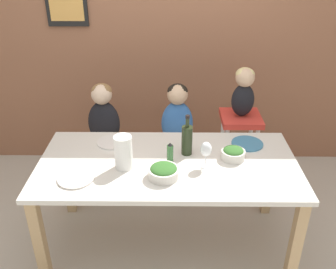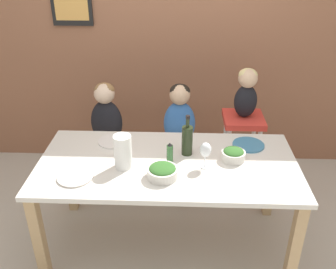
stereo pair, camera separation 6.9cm
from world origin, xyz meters
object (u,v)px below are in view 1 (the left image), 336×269
(wine_glass_near, at_px, (206,150))
(dinner_plate_back_left, at_px, (113,142))
(chair_far_center, at_px, (177,151))
(chair_right_highchair, at_px, (239,133))
(person_child_left, at_px, (103,114))
(chair_far_left, at_px, (107,151))
(person_child_center, at_px, (177,115))
(dinner_plate_front_left, at_px, (76,178))
(salad_bowl_large, at_px, (164,171))
(wine_bottle, at_px, (187,139))
(person_baby_right, at_px, (244,89))
(paper_towel_roll, at_px, (123,152))
(dinner_plate_back_right, at_px, (247,144))
(salad_bowl_small, at_px, (233,153))

(wine_glass_near, bearing_deg, dinner_plate_back_left, 154.25)
(chair_far_center, xyz_separation_m, chair_right_highchair, (0.55, 0.00, 0.19))
(person_child_left, bearing_deg, dinner_plate_back_left, -72.54)
(chair_far_left, xyz_separation_m, person_child_center, (0.63, 0.00, 0.36))
(dinner_plate_front_left, bearing_deg, person_child_center, 54.43)
(salad_bowl_large, height_order, dinner_plate_back_left, salad_bowl_large)
(wine_bottle, distance_m, dinner_plate_front_left, 0.80)
(chair_right_highchair, height_order, dinner_plate_back_left, chair_right_highchair)
(person_child_center, xyz_separation_m, dinner_plate_front_left, (-0.66, -0.93, -0.02))
(chair_right_highchair, distance_m, wine_glass_near, 0.90)
(person_baby_right, xyz_separation_m, wine_bottle, (-0.49, -0.60, -0.14))
(chair_right_highchair, distance_m, paper_towel_roll, 1.23)
(chair_far_left, height_order, person_child_center, person_child_center)
(chair_far_left, xyz_separation_m, paper_towel_roll, (0.27, -0.78, 0.45))
(dinner_plate_back_left, bearing_deg, wine_bottle, -15.42)
(wine_bottle, distance_m, wine_glass_near, 0.21)
(chair_right_highchair, distance_m, person_child_center, 0.58)
(person_child_center, xyz_separation_m, wine_glass_near, (0.18, -0.77, 0.11))
(dinner_plate_back_right, bearing_deg, person_baby_right, 86.49)
(chair_far_center, distance_m, dinner_plate_back_left, 0.75)
(person_baby_right, xyz_separation_m, salad_bowl_large, (-0.65, -0.90, -0.22))
(person_baby_right, xyz_separation_m, paper_towel_roll, (-0.92, -0.79, -0.14))
(person_child_center, relative_size, paper_towel_roll, 2.37)
(person_baby_right, relative_size, wine_glass_near, 2.24)
(wine_glass_near, height_order, dinner_plate_back_left, wine_glass_near)
(salad_bowl_large, bearing_deg, chair_right_highchair, 54.11)
(person_baby_right, distance_m, dinner_plate_back_right, 0.53)
(salad_bowl_large, bearing_deg, paper_towel_roll, 157.48)
(chair_far_left, bearing_deg, wine_bottle, -40.71)
(dinner_plate_back_left, bearing_deg, wine_glass_near, -25.75)
(salad_bowl_small, bearing_deg, chair_far_left, 146.84)
(wine_glass_near, distance_m, dinner_plate_back_right, 0.48)
(chair_right_highchair, bearing_deg, salad_bowl_small, -104.06)
(paper_towel_roll, height_order, wine_glass_near, paper_towel_roll)
(person_child_left, distance_m, wine_glass_near, 1.13)
(wine_glass_near, bearing_deg, person_child_center, 103.12)
(chair_right_highchair, height_order, paper_towel_roll, paper_towel_roll)
(chair_far_center, bearing_deg, paper_towel_roll, -115.10)
(dinner_plate_back_right, bearing_deg, dinner_plate_back_left, 179.13)
(person_baby_right, distance_m, salad_bowl_small, 0.72)
(person_child_center, bearing_deg, chair_far_left, -179.89)
(person_baby_right, distance_m, dinner_plate_front_left, 1.55)
(paper_towel_roll, xyz_separation_m, dinner_plate_front_left, (-0.30, -0.14, -0.11))
(chair_right_highchair, distance_m, dinner_plate_back_left, 1.14)
(chair_right_highchair, relative_size, person_baby_right, 1.80)
(person_child_center, distance_m, dinner_plate_back_left, 0.67)
(chair_far_center, bearing_deg, person_baby_right, 0.18)
(person_child_center, height_order, wine_bottle, wine_bottle)
(dinner_plate_front_left, bearing_deg, dinner_plate_back_left, 70.68)
(wine_glass_near, height_order, dinner_plate_front_left, wine_glass_near)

